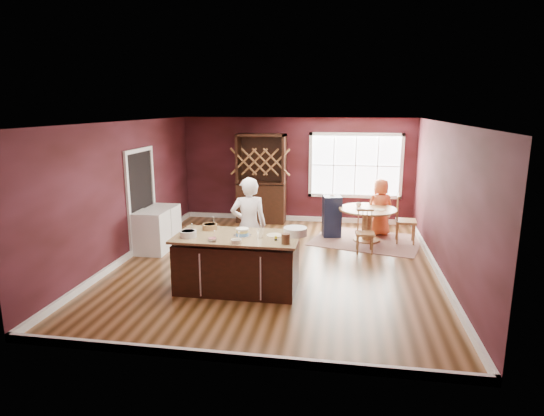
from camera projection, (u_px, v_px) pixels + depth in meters
The scene contains 28 objects.
room_shell at pixel (276, 196), 8.46m from camera, with size 7.00×7.00×7.00m.
window at pixel (355, 166), 11.54m from camera, with size 2.36×0.10×1.66m, color white, non-canonical shape.
doorway at pixel (142, 201), 9.58m from camera, with size 0.08×1.26×2.13m, color white, non-canonical shape.
kitchen_island at pixel (238, 264), 7.50m from camera, with size 2.02×1.06×0.92m.
dining_table at pixel (367, 218), 10.17m from camera, with size 1.28×1.28×0.75m.
baker at pixel (249, 226), 8.14m from camera, with size 0.65×0.42×1.77m, color white.
layer_cake at pixel (242, 232), 7.38m from camera, with size 0.29×0.29×0.12m, color white, non-canonical shape.
bowl_blue at pixel (188, 234), 7.30m from camera, with size 0.27×0.27×0.10m, color white.
bowl_yellow at pixel (210, 227), 7.75m from camera, with size 0.26×0.26×0.10m, color olive.
bowl_pink at pixel (212, 240), 7.07m from camera, with size 0.15×0.15×0.05m, color white.
bowl_olive at pixel (236, 241), 6.98m from camera, with size 0.16×0.16×0.06m, color beige.
drinking_glass at pixel (260, 233), 7.24m from camera, with size 0.08×0.08×0.17m, color silver.
dinner_plate at pixel (274, 235), 7.37m from camera, with size 0.26×0.26×0.02m, color #FFE6BD.
white_tub at pixel (295, 231), 7.39m from camera, with size 0.38×0.38×0.13m, color silver.
stoneware_crock at pixel (286, 239), 6.93m from camera, with size 0.13×0.13×0.16m, color brown.
toy_figurine at pixel (276, 238), 7.11m from camera, with size 0.05×0.05×0.08m, color yellow, non-canonical shape.
rug at pixel (366, 240), 10.29m from camera, with size 2.31×1.79×0.01m, color brown.
chair_east at pixel (406, 219), 10.01m from camera, with size 0.46×0.44×1.10m, color brown, non-canonical shape.
chair_south at pixel (365, 232), 9.36m from camera, with size 0.38×0.36×0.91m, color brown, non-canonical shape.
chair_north at pixel (381, 213), 10.88m from camera, with size 0.39×0.38×0.94m, color brown, non-canonical shape.
seated_woman at pixel (380, 207), 10.60m from camera, with size 0.66×0.43×1.34m, color #BF542B.
high_chair at pixel (332, 215), 10.53m from camera, with size 0.40×0.40×1.00m, color #1D233C, non-canonical shape.
toddler at pixel (334, 201), 10.57m from camera, with size 0.18×0.14×0.26m, color #8CA5BF, non-canonical shape.
table_plate at pixel (380, 210), 9.95m from camera, with size 0.21×0.21×0.02m, color beige.
table_cup at pixel (359, 205), 10.27m from camera, with size 0.12×0.12×0.10m, color white.
hutch at pixel (261, 179), 11.75m from camera, with size 1.25×0.52×2.29m, color black.
washer at pixel (152, 232), 9.35m from camera, with size 0.61×0.59×0.88m, color white.
dryer at pixel (164, 225), 9.96m from camera, with size 0.59×0.57×0.86m, color white.
Camera 1 is at (1.25, -8.21, 2.98)m, focal length 30.00 mm.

